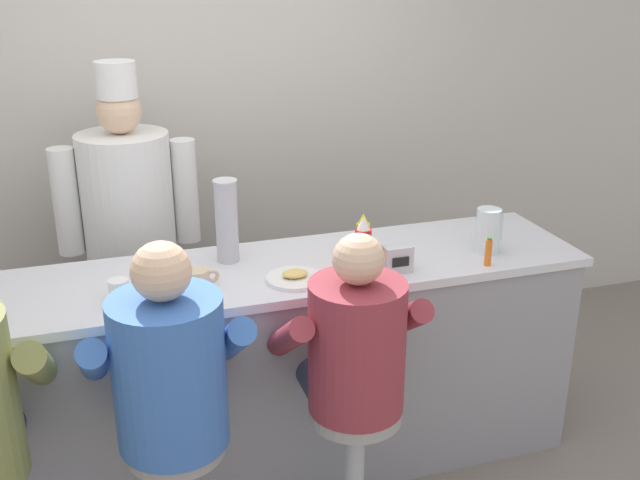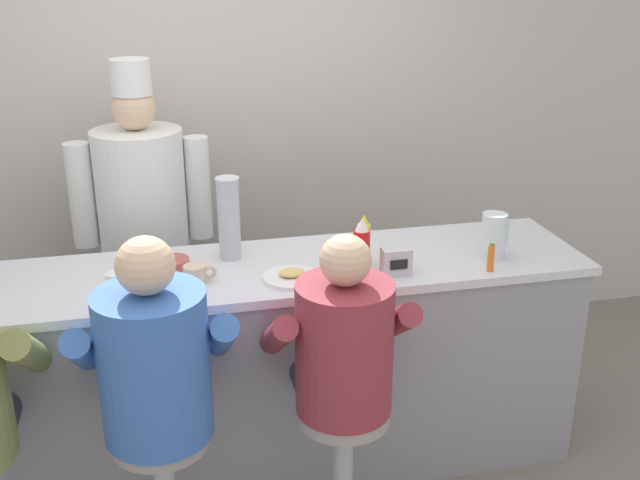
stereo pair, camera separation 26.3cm
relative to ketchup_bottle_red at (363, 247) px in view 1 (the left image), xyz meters
name	(u,v)px [view 1 (the left image)]	position (x,y,z in m)	size (l,w,h in m)	color
wall_back	(199,136)	(-0.46, 1.45, 0.20)	(10.00, 0.06, 2.70)	beige
diner_counter	(255,373)	(-0.46, 0.16, -0.64)	(3.04, 0.68, 1.04)	gray
ketchup_bottle_red	(363,247)	(0.00, 0.00, 0.00)	(0.07, 0.07, 0.26)	red
mustard_bottle_yellow	(363,240)	(0.04, 0.10, -0.01)	(0.06, 0.06, 0.23)	yellow
hot_sauce_bottle_orange	(488,252)	(0.56, -0.10, -0.06)	(0.03, 0.03, 0.13)	orange
water_pitcher_clear	(488,231)	(0.63, 0.04, -0.01)	(0.13, 0.11, 0.21)	silver
breakfast_plate	(295,278)	(-0.31, 0.00, -0.11)	(0.25, 0.25, 0.05)	white
cereal_bowl	(172,269)	(-0.79, 0.23, -0.09)	(0.14, 0.14, 0.05)	#B24C47
coffee_mug_white	(120,290)	(-1.02, 0.03, -0.07)	(0.13, 0.08, 0.09)	white
coffee_mug_tan	(199,278)	(-0.70, 0.06, -0.08)	(0.14, 0.10, 0.08)	beige
cup_stack_steel	(227,221)	(-0.53, 0.31, 0.07)	(0.11, 0.11, 0.38)	#B7BABF
napkin_dispenser_chrome	(397,259)	(0.14, -0.04, -0.06)	(0.13, 0.08, 0.12)	silver
diner_seated_blue	(169,380)	(-0.90, -0.41, -0.26)	(0.61, 0.60, 1.45)	#B2B5BA
diner_seated_maroon	(354,357)	(-0.19, -0.41, -0.28)	(0.57, 0.56, 1.39)	#B2B5BA
cook_in_whites_near	(130,225)	(-0.92, 0.98, -0.14)	(0.72, 0.46, 1.85)	#232328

